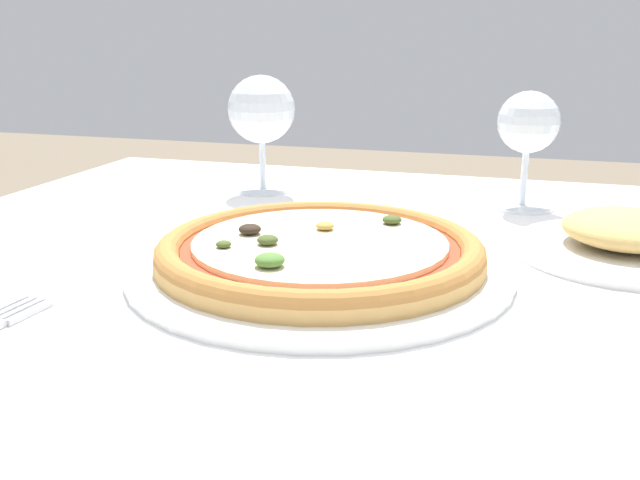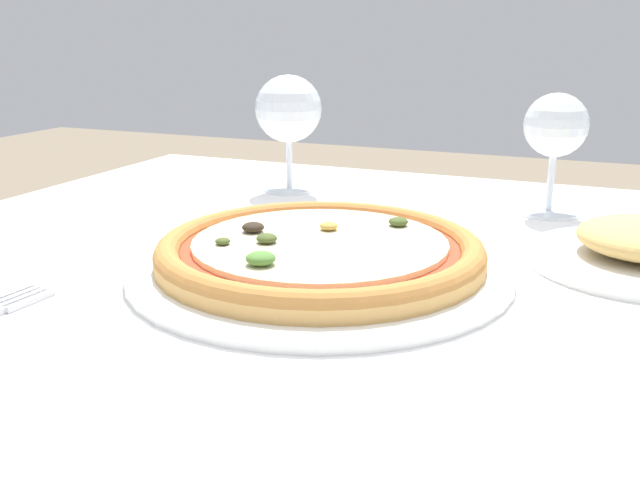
{
  "view_description": "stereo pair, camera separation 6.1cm",
  "coord_description": "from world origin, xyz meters",
  "px_view_note": "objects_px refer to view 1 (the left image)",
  "views": [
    {
      "loc": [
        0.07,
        -0.57,
        0.94
      ],
      "look_at": [
        -0.1,
        -0.01,
        0.76
      ],
      "focal_mm": 40.0,
      "sensor_mm": 36.0,
      "label": 1
    },
    {
      "loc": [
        0.13,
        -0.55,
        0.94
      ],
      "look_at": [
        -0.1,
        -0.01,
        0.76
      ],
      "focal_mm": 40.0,
      "sensor_mm": 36.0,
      "label": 2
    }
  ],
  "objects_px": {
    "pizza_plate": "(320,255)",
    "side_plate": "(626,239)",
    "wine_glass_far_right": "(261,112)",
    "wine_glass_far_left": "(528,128)",
    "dining_table": "(430,385)"
  },
  "relations": [
    {
      "from": "wine_glass_far_left",
      "to": "side_plate",
      "type": "distance_m",
      "value": 0.21
    },
    {
      "from": "dining_table",
      "to": "wine_glass_far_left",
      "type": "xyz_separation_m",
      "value": [
        0.06,
        0.29,
        0.19
      ]
    },
    {
      "from": "wine_glass_far_left",
      "to": "dining_table",
      "type": "bearing_deg",
      "value": -102.24
    },
    {
      "from": "pizza_plate",
      "to": "wine_glass_far_left",
      "type": "height_order",
      "value": "wine_glass_far_left"
    },
    {
      "from": "wine_glass_far_left",
      "to": "wine_glass_far_right",
      "type": "xyz_separation_m",
      "value": [
        -0.33,
        -0.01,
        0.01
      ]
    },
    {
      "from": "wine_glass_far_right",
      "to": "side_plate",
      "type": "distance_m",
      "value": 0.46
    },
    {
      "from": "wine_glass_far_right",
      "to": "side_plate",
      "type": "bearing_deg",
      "value": -20.74
    },
    {
      "from": "side_plate",
      "to": "wine_glass_far_left",
      "type": "bearing_deg",
      "value": 120.41
    },
    {
      "from": "pizza_plate",
      "to": "side_plate",
      "type": "distance_m",
      "value": 0.29
    },
    {
      "from": "wine_glass_far_right",
      "to": "side_plate",
      "type": "height_order",
      "value": "wine_glass_far_right"
    },
    {
      "from": "pizza_plate",
      "to": "side_plate",
      "type": "xyz_separation_m",
      "value": [
        0.26,
        0.13,
        -0.0
      ]
    },
    {
      "from": "dining_table",
      "to": "side_plate",
      "type": "relative_size",
      "value": 5.64
    },
    {
      "from": "wine_glass_far_left",
      "to": "wine_glass_far_right",
      "type": "distance_m",
      "value": 0.33
    },
    {
      "from": "pizza_plate",
      "to": "side_plate",
      "type": "bearing_deg",
      "value": 26.36
    },
    {
      "from": "wine_glass_far_right",
      "to": "side_plate",
      "type": "relative_size",
      "value": 0.74
    }
  ]
}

